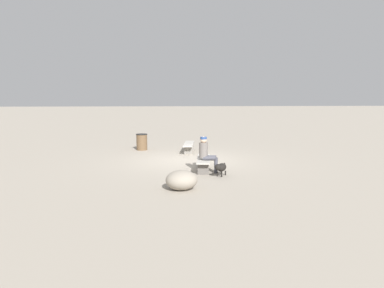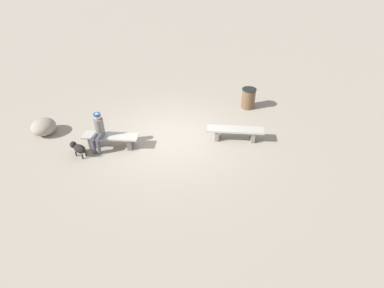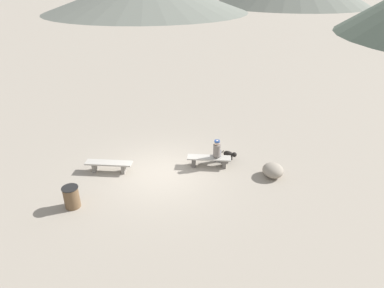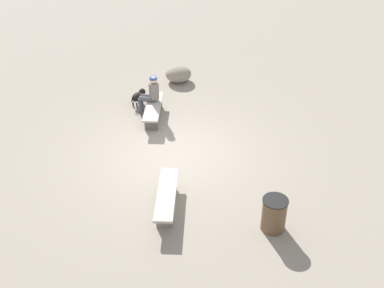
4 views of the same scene
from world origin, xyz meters
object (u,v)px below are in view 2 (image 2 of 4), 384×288
at_px(bench_left, 235,132).
at_px(trash_bin, 248,98).
at_px(seated_person, 98,130).
at_px(boulder, 44,127).
at_px(bench_right, 111,139).
at_px(dog, 78,148).

xyz_separation_m(bench_left, trash_bin, (-0.92, -2.21, 0.08)).
height_order(seated_person, boulder, seated_person).
height_order(bench_right, seated_person, seated_person).
distance_m(dog, boulder, 2.01).
xyz_separation_m(bench_right, boulder, (2.40, -0.94, -0.03)).
distance_m(bench_right, dog, 1.02).
xyz_separation_m(bench_right, seated_person, (0.33, 0.05, 0.39)).
height_order(trash_bin, boulder, trash_bin).
xyz_separation_m(bench_right, dog, (0.93, 0.43, -0.01)).
bearing_deg(boulder, seated_person, 154.34).
bearing_deg(bench_left, seated_person, 11.10).
relative_size(dog, boulder, 0.69).
bearing_deg(bench_left, dog, 15.13).
bearing_deg(bench_right, seated_person, 18.22).
height_order(seated_person, dog, seated_person).
bearing_deg(trash_bin, boulder, 10.62).
xyz_separation_m(seated_person, dog, (0.60, 0.37, -0.40)).
bearing_deg(boulder, bench_left, 172.66).
height_order(bench_left, bench_right, same).
bearing_deg(dog, boulder, -6.95).
xyz_separation_m(trash_bin, boulder, (7.36, 1.38, -0.13)).
relative_size(dog, trash_bin, 0.76).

